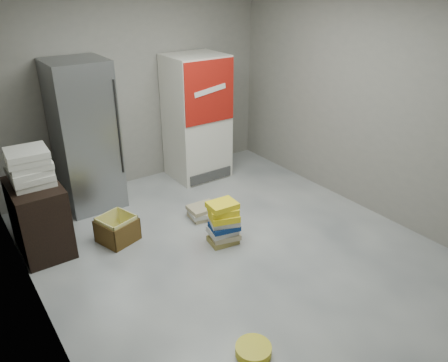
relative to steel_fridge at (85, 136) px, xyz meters
name	(u,v)px	position (x,y,z in m)	size (l,w,h in m)	color
ground	(243,256)	(0.90, -2.13, -0.95)	(5.00, 5.00, 0.00)	beige
room_shell	(246,95)	(0.90, -2.13, 0.85)	(4.04, 5.04, 2.82)	gray
steel_fridge	(85,136)	(0.00, 0.00, 0.00)	(0.70, 0.72, 1.90)	gray
coke_cooler	(197,118)	(1.65, -0.01, -0.05)	(0.80, 0.73, 1.80)	silver
wood_shelf	(39,217)	(-0.83, -0.73, -0.55)	(0.50, 0.80, 0.80)	black
supply_box_stack	(30,167)	(-0.82, -0.73, 0.04)	(0.45, 0.43, 0.39)	silver
phonebook_stack_main	(224,223)	(0.88, -1.79, -0.69)	(0.39, 0.35, 0.52)	olive
phonebook_stack_side	(204,212)	(1.01, -1.17, -0.87)	(0.40, 0.34, 0.16)	tan
cardboard_box	(117,231)	(-0.09, -1.04, -0.82)	(0.48, 0.48, 0.31)	yellow
bucket_lid	(253,350)	(0.15, -3.26, -0.91)	(0.30, 0.30, 0.08)	yellow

